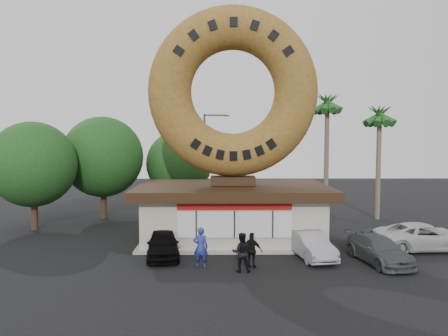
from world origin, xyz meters
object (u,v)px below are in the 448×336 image
person_left (201,247)px  street_lamp (206,157)px  car_silver (311,245)px  car_grey (379,250)px  donut_shop (233,211)px  car_white (424,237)px  person_center (241,252)px  car_black (163,244)px  person_right (252,250)px  giant_donut (233,92)px

person_left → street_lamp: bearing=-85.1°
car_silver → car_grey: (3.13, -0.88, -0.02)m
donut_shop → car_white: bearing=-13.2°
donut_shop → car_grey: donut_shop is taller
person_center → car_grey: size_ratio=0.41×
car_black → person_left: bearing=-47.8°
person_left → car_black: size_ratio=0.48×
car_black → car_silver: size_ratio=1.00×
person_left → person_right: person_left is taller
giant_donut → car_silver: giant_donut is taller
giant_donut → car_white: (10.32, -2.44, -8.01)m
person_center → person_right: (0.52, 0.56, -0.06)m
car_black → car_white: car_white is taller
giant_donut → car_black: 9.61m
donut_shop → car_black: (-3.66, -3.72, -1.09)m
person_right → car_grey: size_ratio=0.38×
giant_donut → person_right: giant_donut is taller
giant_donut → person_right: size_ratio=5.93×
street_lamp → car_silver: bearing=-67.7°
donut_shop → car_white: (10.32, -2.43, -1.04)m
donut_shop → person_center: size_ratio=6.26×
street_lamp → person_center: bearing=-82.7°
donut_shop → car_black: bearing=-134.5°
person_center → person_right: 0.77m
donut_shop → person_center: (0.21, -6.16, -0.87)m
giant_donut → car_silver: bearing=-45.6°
person_right → car_white: size_ratio=0.32×
car_silver → person_right: bearing=-161.6°
street_lamp → person_right: 16.25m
giant_donut → street_lamp: 11.02m
person_center → car_silver: bearing=-147.2°
person_left → donut_shop: bearing=-102.9°
street_lamp → car_grey: size_ratio=1.84×
giant_donut → person_center: bearing=-88.1°
person_left → person_center: bearing=163.0°
giant_donut → person_right: bearing=-82.6°
street_lamp → person_center: 16.70m
car_black → car_silver: (7.51, -0.19, -0.02)m
street_lamp → person_left: street_lamp is taller
car_black → car_white: (13.98, 1.30, 0.05)m
car_white → person_left: bearing=99.6°
street_lamp → person_center: street_lamp is taller
person_right → street_lamp: bearing=-57.3°
car_silver → giant_donut: bearing=124.4°
giant_donut → car_white: bearing=-13.3°
donut_shop → giant_donut: bearing=90.0°
car_black → street_lamp: bearing=75.4°
giant_donut → street_lamp: size_ratio=1.23×
car_white → car_black: bearing=90.8°
car_white → car_grey: bearing=120.8°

